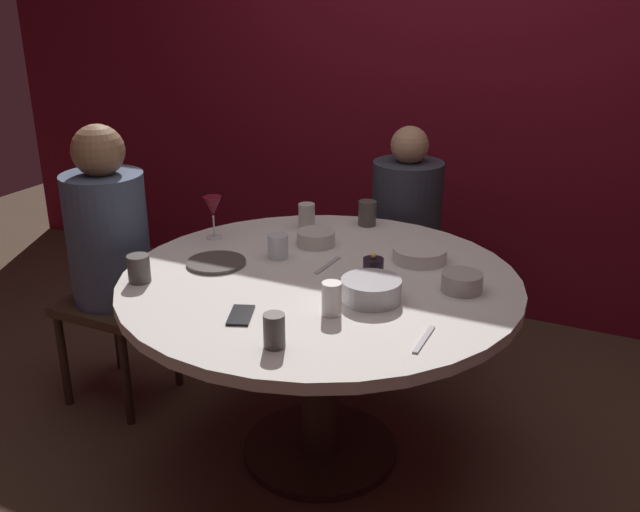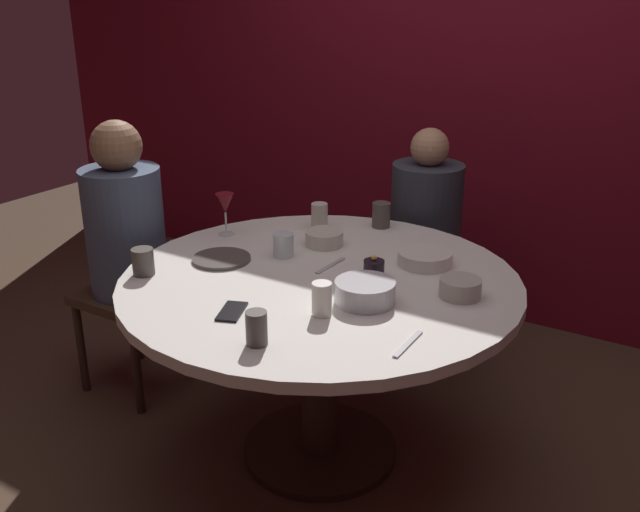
% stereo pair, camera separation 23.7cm
% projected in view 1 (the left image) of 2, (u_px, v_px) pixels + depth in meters
% --- Properties ---
extents(ground_plane, '(8.00, 8.00, 0.00)m').
position_uv_depth(ground_plane, '(320.00, 451.00, 2.79)').
color(ground_plane, '#4C3828').
extents(back_wall, '(6.00, 0.10, 2.60)m').
position_uv_depth(back_wall, '(454.00, 70.00, 3.66)').
color(back_wall, maroon).
rests_on(back_wall, ground).
extents(dining_table, '(1.43, 1.43, 0.75)m').
position_uv_depth(dining_table, '(320.00, 313.00, 2.57)').
color(dining_table, silver).
rests_on(dining_table, ground).
extents(seated_diner_left, '(0.40, 0.40, 1.21)m').
position_uv_depth(seated_diner_left, '(108.00, 237.00, 2.91)').
color(seated_diner_left, '#3F2D1E').
rests_on(seated_diner_left, ground).
extents(seated_diner_back, '(0.40, 0.40, 1.12)m').
position_uv_depth(seated_diner_back, '(406.00, 216.00, 3.32)').
color(seated_diner_back, '#3F2D1E').
rests_on(seated_diner_back, ground).
extents(candle_holder, '(0.07, 0.07, 0.09)m').
position_uv_depth(candle_holder, '(373.00, 267.00, 2.52)').
color(candle_holder, black).
rests_on(candle_holder, dining_table).
extents(wine_glass, '(0.08, 0.08, 0.18)m').
position_uv_depth(wine_glass, '(213.00, 208.00, 2.85)').
color(wine_glass, silver).
rests_on(wine_glass, dining_table).
extents(dinner_plate, '(0.22, 0.22, 0.01)m').
position_uv_depth(dinner_plate, '(216.00, 263.00, 2.62)').
color(dinner_plate, '#4C4742').
rests_on(dinner_plate, dining_table).
extents(cell_phone, '(0.12, 0.16, 0.01)m').
position_uv_depth(cell_phone, '(241.00, 315.00, 2.22)').
color(cell_phone, black).
rests_on(cell_phone, dining_table).
extents(bowl_serving_large, '(0.20, 0.20, 0.07)m').
position_uv_depth(bowl_serving_large, '(371.00, 290.00, 2.32)').
color(bowl_serving_large, '#B7B7BC').
rests_on(bowl_serving_large, dining_table).
extents(bowl_salad_center, '(0.20, 0.20, 0.05)m').
position_uv_depth(bowl_salad_center, '(420.00, 254.00, 2.65)').
color(bowl_salad_center, silver).
rests_on(bowl_salad_center, dining_table).
extents(bowl_small_white, '(0.15, 0.15, 0.06)m').
position_uv_depth(bowl_small_white, '(316.00, 238.00, 2.81)').
color(bowl_small_white, beige).
rests_on(bowl_small_white, dining_table).
extents(bowl_sauce_side, '(0.14, 0.14, 0.06)m').
position_uv_depth(bowl_sauce_side, '(462.00, 282.00, 2.39)').
color(bowl_sauce_side, '#B2ADA3').
rests_on(bowl_sauce_side, dining_table).
extents(cup_near_candle, '(0.08, 0.08, 0.09)m').
position_uv_depth(cup_near_candle, '(278.00, 246.00, 2.67)').
color(cup_near_candle, silver).
rests_on(cup_near_candle, dining_table).
extents(cup_by_left_diner, '(0.08, 0.08, 0.11)m').
position_uv_depth(cup_by_left_diner, '(367.00, 213.00, 3.03)').
color(cup_by_left_diner, '#4C4742').
rests_on(cup_by_left_diner, dining_table).
extents(cup_by_right_diner, '(0.07, 0.07, 0.11)m').
position_uv_depth(cup_by_right_diner, '(307.00, 216.00, 2.99)').
color(cup_by_right_diner, beige).
rests_on(cup_by_right_diner, dining_table).
extents(cup_center_front, '(0.06, 0.06, 0.10)m').
position_uv_depth(cup_center_front, '(274.00, 331.00, 2.02)').
color(cup_center_front, '#4C4742').
rests_on(cup_center_front, dining_table).
extents(cup_far_edge, '(0.06, 0.06, 0.11)m').
position_uv_depth(cup_far_edge, '(332.00, 299.00, 2.21)').
color(cup_far_edge, silver).
rests_on(cup_far_edge, dining_table).
extents(cup_beside_wine, '(0.08, 0.08, 0.10)m').
position_uv_depth(cup_beside_wine, '(139.00, 269.00, 2.46)').
color(cup_beside_wine, '#4C4742').
rests_on(cup_beside_wine, dining_table).
extents(fork_near_plate, '(0.02, 0.18, 0.01)m').
position_uv_depth(fork_near_plate, '(424.00, 339.00, 2.07)').
color(fork_near_plate, '#B7B7BC').
rests_on(fork_near_plate, dining_table).
extents(knife_near_plate, '(0.03, 0.18, 0.01)m').
position_uv_depth(knife_near_plate, '(328.00, 265.00, 2.61)').
color(knife_near_plate, '#B7B7BC').
rests_on(knife_near_plate, dining_table).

